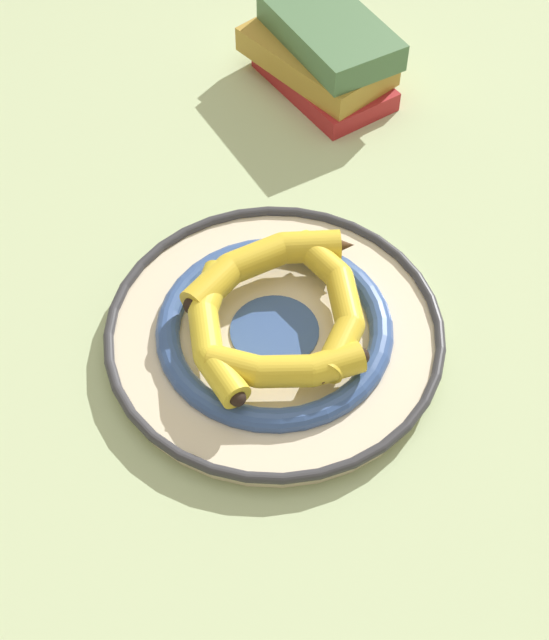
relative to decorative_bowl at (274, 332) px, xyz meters
The scene contains 7 objects.
ground_plane 0.03m from the decorative_bowl, 134.57° to the right, with size 2.80×2.80×0.00m, color #B2C693.
decorative_bowl is the anchor object (origin of this frame).
banana_a 0.08m from the decorative_bowl, 93.17° to the left, with size 0.18×0.05×0.03m.
banana_b 0.07m from the decorative_bowl, behind, with size 0.07×0.21×0.03m.
banana_c 0.08m from the decorative_bowl, 82.46° to the right, with size 0.19×0.11×0.04m.
banana_d 0.08m from the decorative_bowl, 16.75° to the left, with size 0.06×0.19×0.03m.
book_stack 0.45m from the decorative_bowl, 100.91° to the right, with size 0.22×0.24×0.10m.
Camera 1 is at (0.05, 0.60, 0.78)m, focal length 50.00 mm.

